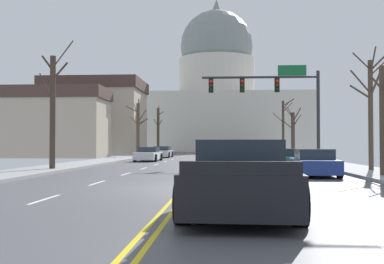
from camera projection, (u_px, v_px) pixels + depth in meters
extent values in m
cube|color=#4F4F54|center=(186.00, 189.00, 15.45)|extent=(14.00, 180.00, 0.06)
cube|color=yellow|center=(183.00, 188.00, 15.46)|extent=(0.10, 176.40, 0.00)
cube|color=yellow|center=(190.00, 188.00, 15.45)|extent=(0.10, 176.40, 0.00)
cube|color=silver|center=(382.00, 246.00, 6.75)|extent=(0.12, 2.20, 0.00)
cube|color=silver|center=(313.00, 201.00, 11.93)|extent=(0.12, 2.20, 0.00)
cube|color=silver|center=(285.00, 184.00, 17.12)|extent=(0.12, 2.20, 0.00)
cube|color=silver|center=(271.00, 175.00, 22.31)|extent=(0.12, 2.20, 0.00)
cube|color=silver|center=(262.00, 169.00, 27.50)|extent=(0.12, 2.20, 0.00)
cube|color=silver|center=(256.00, 165.00, 32.68)|extent=(0.12, 2.20, 0.00)
cube|color=silver|center=(251.00, 162.00, 37.87)|extent=(0.12, 2.20, 0.00)
cube|color=silver|center=(248.00, 160.00, 43.06)|extent=(0.12, 2.20, 0.00)
cube|color=silver|center=(245.00, 158.00, 48.24)|extent=(0.12, 2.20, 0.00)
cube|color=silver|center=(243.00, 157.00, 53.43)|extent=(0.12, 2.20, 0.00)
cube|color=silver|center=(241.00, 155.00, 58.62)|extent=(0.12, 2.20, 0.00)
cube|color=silver|center=(240.00, 155.00, 63.81)|extent=(0.12, 2.20, 0.00)
cube|color=silver|center=(238.00, 154.00, 68.99)|extent=(0.12, 2.20, 0.00)
cube|color=silver|center=(237.00, 153.00, 74.18)|extent=(0.12, 2.20, 0.00)
cube|color=silver|center=(236.00, 152.00, 79.37)|extent=(0.12, 2.20, 0.00)
cube|color=silver|center=(45.00, 199.00, 12.39)|extent=(0.12, 2.20, 0.00)
cube|color=silver|center=(97.00, 183.00, 17.58)|extent=(0.12, 2.20, 0.00)
cube|color=silver|center=(126.00, 174.00, 22.77)|extent=(0.12, 2.20, 0.00)
cube|color=silver|center=(144.00, 168.00, 27.95)|extent=(0.12, 2.20, 0.00)
cube|color=silver|center=(156.00, 164.00, 33.14)|extent=(0.12, 2.20, 0.00)
cube|color=silver|center=(165.00, 162.00, 38.33)|extent=(0.12, 2.20, 0.00)
cube|color=silver|center=(172.00, 160.00, 43.52)|extent=(0.12, 2.20, 0.00)
cube|color=silver|center=(177.00, 158.00, 48.70)|extent=(0.12, 2.20, 0.00)
cube|color=silver|center=(182.00, 156.00, 53.89)|extent=(0.12, 2.20, 0.00)
cube|color=silver|center=(185.00, 155.00, 59.08)|extent=(0.12, 2.20, 0.00)
cube|color=silver|center=(188.00, 154.00, 64.26)|extent=(0.12, 2.20, 0.00)
cube|color=silver|center=(191.00, 154.00, 69.45)|extent=(0.12, 2.20, 0.00)
cube|color=silver|center=(193.00, 153.00, 74.64)|extent=(0.12, 2.20, 0.00)
cube|color=silver|center=(195.00, 152.00, 79.83)|extent=(0.12, 2.20, 0.00)
cylinder|color=#28282D|center=(318.00, 117.00, 31.27)|extent=(0.22, 0.22, 6.23)
cylinder|color=#28282D|center=(259.00, 77.00, 31.60)|extent=(7.80, 0.16, 0.16)
cube|color=black|center=(277.00, 85.00, 31.51)|extent=(0.32, 0.28, 0.92)
sphere|color=red|center=(277.00, 81.00, 31.35)|extent=(0.22, 0.22, 0.22)
sphere|color=#332B05|center=(277.00, 85.00, 31.35)|extent=(0.22, 0.22, 0.22)
sphere|color=black|center=(277.00, 89.00, 31.34)|extent=(0.22, 0.22, 0.22)
cube|color=black|center=(242.00, 86.00, 31.66)|extent=(0.32, 0.28, 0.92)
sphere|color=red|center=(242.00, 81.00, 31.51)|extent=(0.22, 0.22, 0.22)
sphere|color=#332B05|center=(242.00, 85.00, 31.50)|extent=(0.22, 0.22, 0.22)
sphere|color=black|center=(242.00, 89.00, 31.49)|extent=(0.22, 0.22, 0.22)
cube|color=black|center=(211.00, 86.00, 31.80)|extent=(0.32, 0.28, 0.92)
sphere|color=red|center=(211.00, 81.00, 31.65)|extent=(0.22, 0.22, 0.22)
sphere|color=#332B05|center=(211.00, 86.00, 31.64)|extent=(0.22, 0.22, 0.22)
sphere|color=black|center=(211.00, 90.00, 31.63)|extent=(0.22, 0.22, 0.22)
cube|color=#146033|center=(292.00, 70.00, 31.49)|extent=(1.90, 0.06, 0.70)
cube|color=beige|center=(217.00, 124.00, 94.68)|extent=(35.71, 22.42, 11.05)
cylinder|color=beige|center=(217.00, 78.00, 94.92)|extent=(15.25, 15.25, 7.64)
sphere|color=gray|center=(217.00, 47.00, 95.08)|extent=(14.68, 14.68, 14.68)
cone|color=gray|center=(217.00, 5.00, 95.29)|extent=(1.80, 1.80, 2.40)
cube|color=#1E7247|center=(291.00, 161.00, 27.37)|extent=(1.88, 4.32, 0.59)
cube|color=#232D38|center=(291.00, 152.00, 27.10)|extent=(1.65, 2.02, 0.45)
cylinder|color=black|center=(272.00, 162.00, 28.75)|extent=(0.22, 0.64, 0.64)
cylinder|color=black|center=(303.00, 163.00, 28.64)|extent=(0.22, 0.64, 0.64)
cylinder|color=black|center=(278.00, 164.00, 26.09)|extent=(0.22, 0.64, 0.64)
cylinder|color=black|center=(311.00, 165.00, 25.97)|extent=(0.22, 0.64, 0.64)
cube|color=navy|center=(314.00, 166.00, 21.44)|extent=(1.90, 4.60, 0.61)
cube|color=#232D38|center=(314.00, 154.00, 21.31)|extent=(1.61, 2.15, 0.47)
cylinder|color=black|center=(291.00, 167.00, 22.92)|extent=(0.24, 0.65, 0.64)
cylinder|color=black|center=(327.00, 167.00, 22.75)|extent=(0.24, 0.65, 0.64)
cylinder|color=black|center=(298.00, 171.00, 20.12)|extent=(0.24, 0.65, 0.64)
cylinder|color=black|center=(340.00, 171.00, 19.94)|extent=(0.24, 0.65, 0.64)
cube|color=silver|center=(242.00, 173.00, 15.75)|extent=(1.93, 4.59, 0.63)
cube|color=#232D38|center=(243.00, 159.00, 15.34)|extent=(1.65, 2.08, 0.39)
cylinder|color=black|center=(215.00, 175.00, 17.19)|extent=(0.24, 0.65, 0.64)
cylinder|color=black|center=(265.00, 175.00, 17.12)|extent=(0.24, 0.65, 0.64)
cylinder|color=black|center=(216.00, 181.00, 14.38)|extent=(0.24, 0.65, 0.64)
cylinder|color=black|center=(275.00, 181.00, 14.31)|extent=(0.24, 0.65, 0.64)
cube|color=black|center=(240.00, 184.00, 10.16)|extent=(2.31, 5.86, 0.76)
cube|color=#1E2833|center=(240.00, 152.00, 10.98)|extent=(2.00, 2.04, 0.59)
cube|color=black|center=(240.00, 168.00, 7.35)|extent=(1.93, 0.17, 0.22)
cylinder|color=black|center=(199.00, 186.00, 11.99)|extent=(0.31, 0.81, 0.80)
cylinder|color=black|center=(282.00, 186.00, 11.77)|extent=(0.31, 0.81, 0.80)
cylinder|color=black|center=(183.00, 203.00, 8.54)|extent=(0.31, 0.81, 0.80)
cylinder|color=black|center=(299.00, 204.00, 8.32)|extent=(0.31, 0.81, 0.80)
cube|color=silver|center=(148.00, 156.00, 39.61)|extent=(1.82, 4.72, 0.60)
cube|color=#232D38|center=(149.00, 150.00, 39.96)|extent=(1.56, 2.16, 0.44)
cylinder|color=black|center=(156.00, 158.00, 38.08)|extent=(0.23, 0.64, 0.64)
cylinder|color=black|center=(135.00, 158.00, 38.24)|extent=(0.23, 0.64, 0.64)
cylinder|color=black|center=(161.00, 157.00, 40.97)|extent=(0.23, 0.64, 0.64)
cylinder|color=black|center=(142.00, 157.00, 41.12)|extent=(0.23, 0.64, 0.64)
cube|color=silver|center=(162.00, 153.00, 50.43)|extent=(1.89, 4.68, 0.60)
cube|color=#232D38|center=(162.00, 148.00, 50.67)|extent=(1.64, 2.17, 0.45)
cylinder|color=black|center=(169.00, 155.00, 48.91)|extent=(0.23, 0.64, 0.64)
cylinder|color=black|center=(151.00, 155.00, 49.06)|extent=(0.23, 0.64, 0.64)
cylinder|color=black|center=(172.00, 154.00, 51.79)|extent=(0.23, 0.64, 0.64)
cylinder|color=black|center=(156.00, 154.00, 51.93)|extent=(0.23, 0.64, 0.64)
cube|color=#B2A38E|center=(96.00, 123.00, 62.19)|extent=(12.15, 9.79, 8.44)
cube|color=#47332D|center=(96.00, 86.00, 62.31)|extent=(12.64, 10.18, 1.48)
cube|color=#B2A38E|center=(50.00, 129.00, 50.07)|extent=(11.81, 6.08, 6.18)
cube|color=#47332D|center=(50.00, 94.00, 50.17)|extent=(12.29, 6.32, 1.28)
cylinder|color=#423328|center=(293.00, 134.00, 49.57)|extent=(0.40, 0.40, 4.66)
cylinder|color=#423328|center=(289.00, 113.00, 49.24)|extent=(1.06, 0.92, 1.20)
cylinder|color=#423328|center=(290.00, 113.00, 49.23)|extent=(0.73, 0.92, 1.07)
cylinder|color=#423328|center=(287.00, 124.00, 50.14)|extent=(1.16, 1.14, 1.10)
cylinder|color=#423328|center=(293.00, 122.00, 50.08)|extent=(0.34, 1.04, 1.34)
cylinder|color=#423328|center=(297.00, 115.00, 49.85)|extent=(1.05, 0.67, 1.59)
cylinder|color=#423328|center=(297.00, 120.00, 49.49)|extent=(0.92, 0.26, 1.23)
cylinder|color=#423328|center=(295.00, 124.00, 49.34)|extent=(0.50, 0.61, 0.87)
cylinder|color=#423328|center=(53.00, 112.00, 25.31)|extent=(0.31, 0.31, 6.10)
cylinder|color=#423328|center=(48.00, 63.00, 25.72)|extent=(0.97, 0.77, 1.00)
cylinder|color=#423328|center=(60.00, 71.00, 25.61)|extent=(0.74, 0.67, 1.07)
cylinder|color=#423328|center=(46.00, 87.00, 25.68)|extent=(1.05, 0.70, 1.66)
cylinder|color=#423328|center=(63.00, 54.00, 25.43)|extent=(1.12, 0.23, 1.53)
cylinder|color=#4C3D2D|center=(384.00, 121.00, 19.94)|extent=(0.37, 0.37, 4.65)
cylinder|color=#4C3D2D|center=(377.00, 84.00, 19.59)|extent=(0.87, 0.92, 0.61)
cylinder|color=#4C3D2D|center=(158.00, 131.00, 66.72)|extent=(0.38, 0.38, 6.44)
cylinder|color=#4C3D2D|center=(158.00, 122.00, 66.24)|extent=(0.13, 1.08, 0.80)
cylinder|color=#4C3D2D|center=(160.00, 123.00, 66.48)|extent=(0.71, 0.62, 1.05)
cylinder|color=#4C3D2D|center=(156.00, 123.00, 66.36)|extent=(0.61, 0.90, 1.15)
cylinder|color=#4C3D2D|center=(158.00, 111.00, 67.63)|extent=(0.39, 1.73, 0.89)
cylinder|color=#4C3D2D|center=(161.00, 113.00, 67.14)|extent=(0.79, 0.88, 0.62)
cylinder|color=#4C3D2D|center=(159.00, 109.00, 67.54)|extent=(0.20, 1.55, 1.10)
cylinder|color=#4C3D2D|center=(371.00, 115.00, 23.94)|extent=(0.25, 0.25, 5.62)
cylinder|color=#4C3D2D|center=(360.00, 82.00, 24.24)|extent=(0.97, 0.58, 1.32)
cylinder|color=#4C3D2D|center=(377.00, 81.00, 23.55)|extent=(0.52, 0.96, 1.51)
cylinder|color=#4C3D2D|center=(362.00, 61.00, 23.60)|extent=(1.17, 0.95, 0.76)
cylinder|color=#4C3D2D|center=(381.00, 60.00, 23.51)|extent=(0.85, 1.04, 0.96)
cylinder|color=#4C3D2D|center=(360.00, 92.00, 24.83)|extent=(0.67, 1.77, 0.96)
cylinder|color=#4C3D2D|center=(379.00, 67.00, 23.88)|extent=(0.86, 0.26, 0.83)
cylinder|color=#4C3D2D|center=(373.00, 61.00, 23.53)|extent=(0.10, 1.01, 1.34)
cylinder|color=#4C3D2D|center=(138.00, 130.00, 50.52)|extent=(0.37, 0.37, 5.72)
cylinder|color=#4C3D2D|center=(142.00, 123.00, 50.68)|extent=(0.79, 0.43, 0.74)
cylinder|color=#4C3D2D|center=(136.00, 111.00, 51.04)|extent=(0.68, 0.99, 1.54)
cylinder|color=#4C3D2D|center=(134.00, 121.00, 50.16)|extent=(0.77, 0.90, 0.84)
cylinder|color=#4C3D2D|center=(142.00, 116.00, 51.06)|extent=(0.85, 1.17, 1.54)
cylinder|color=#4C3D2D|center=(143.00, 122.00, 50.43)|extent=(1.16, 0.29, 0.70)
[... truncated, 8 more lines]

